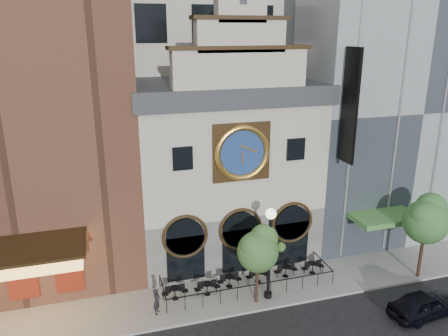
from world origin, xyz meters
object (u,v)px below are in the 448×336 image
Objects in this scene: lamppost at (270,244)px; tree_left at (258,248)px; bistro_5 at (313,267)px; bistro_2 at (229,280)px; car_right at (425,304)px; bistro_1 at (207,288)px; bistro_3 at (258,275)px; bistro_4 at (286,270)px; bistro_0 at (175,292)px; tree_right at (427,218)px; pedestrian at (157,301)px.

tree_left is (-0.78, -0.20, -0.07)m from lamppost.
bistro_5 is at bearing 47.44° from lamppost.
car_right is (9.86, -5.70, 0.13)m from bistro_2.
bistro_2 is 11.39m from car_right.
bistro_1 is at bearing -165.40° from bistro_2.
bistro_3 is at bearing 48.32° from car_right.
bistro_1 is 1.00× the size of bistro_4.
bistro_3 is 1.96m from bistro_4.
bistro_0 is at bearing 62.10° from car_right.
bistro_0 is 0.33× the size of tree_left.
lamppost is at bearing 176.75° from tree_right.
tree_right is at bearing -41.48° from car_right.
car_right is (5.97, -5.78, 0.13)m from bistro_4.
tree_left reaches higher than bistro_1.
bistro_0 is 1.01× the size of pedestrian.
bistro_4 is (3.89, 0.07, 0.00)m from bistro_2.
bistro_4 is at bearing 35.97° from tree_left.
pedestrian is (-10.49, -1.34, 0.32)m from bistro_5.
tree_left is at bearing -19.24° from bistro_0.
tree_right is at bearing -7.90° from bistro_1.
bistro_2 is at bearing -178.91° from bistro_4.
car_right reaches higher than bistro_5.
bistro_1 is 14.42m from tree_right.
tree_right is at bearing 20.64° from lamppost.
bistro_0 and bistro_3 have the same top height.
tree_right is (13.82, -1.92, 3.67)m from bistro_1.
bistro_1 is 0.33× the size of tree_left.
pedestrian is at bearing -163.65° from bistro_2.
pedestrian is at bearing 176.86° from tree_right.
bistro_3 is at bearing -51.28° from pedestrian.
bistro_0 is 1.00× the size of bistro_3.
lamppost reaches higher than tree_right.
bistro_0 and bistro_4 have the same top height.
bistro_0 is at bearing -174.95° from bistro_2.
bistro_0 is 9.27m from bistro_5.
bistro_0 is 1.00× the size of bistro_1.
bistro_3 is (3.47, 0.41, 0.00)m from bistro_1.
bistro_2 and bistro_4 have the same top height.
car_right is 2.78× the size of pedestrian.
lamppost is (1.91, -1.73, 3.12)m from bistro_2.
bistro_1 is 1.00× the size of bistro_2.
bistro_3 is 3.57m from lamppost.
pedestrian reaches higher than bistro_2.
bistro_3 is 9.78m from car_right.
bistro_2 is 1.01× the size of pedestrian.
lamppost reaches higher than bistro_5.
car_right reaches higher than bistro_2.
bistro_3 is 11.23m from tree_right.
lamppost is at bearing -42.10° from bistro_2.
bistro_1 is 12.57m from car_right.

